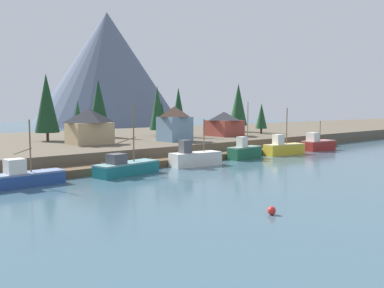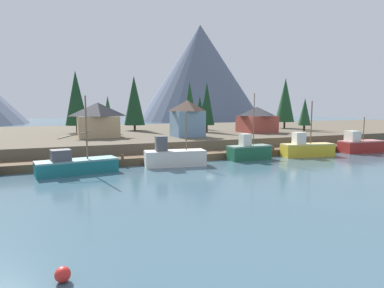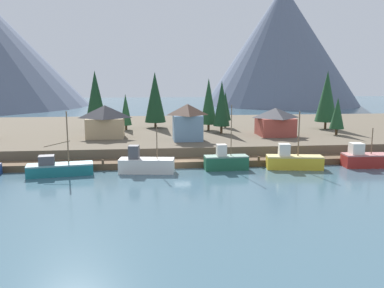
% 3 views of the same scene
% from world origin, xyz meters
% --- Properties ---
extents(ground_plane, '(400.00, 400.00, 1.00)m').
position_xyz_m(ground_plane, '(0.00, 20.00, -0.50)').
color(ground_plane, '#3D5B6B').
extents(dock, '(80.00, 4.00, 1.60)m').
position_xyz_m(dock, '(0.00, 1.99, 0.50)').
color(dock, brown).
rests_on(dock, ground_plane).
extents(shoreline_bank, '(400.00, 56.00, 2.50)m').
position_xyz_m(shoreline_bank, '(0.00, 32.00, 1.25)').
color(shoreline_bank, brown).
rests_on(shoreline_bank, ground_plane).
extents(mountain_central_peak, '(76.32, 76.32, 57.81)m').
position_xyz_m(mountain_central_peak, '(62.13, 141.88, 28.90)').
color(mountain_central_peak, slate).
rests_on(mountain_central_peak, ground_plane).
extents(fishing_boat_teal, '(9.43, 4.24, 9.10)m').
position_xyz_m(fishing_boat_teal, '(-17.92, -2.31, 1.01)').
color(fishing_boat_teal, '#196B70').
rests_on(fishing_boat_teal, ground_plane).
extents(fishing_boat_white, '(8.27, 3.79, 7.09)m').
position_xyz_m(fishing_boat_white, '(-5.61, -2.02, 1.22)').
color(fishing_boat_white, silver).
rests_on(fishing_boat_white, ground_plane).
extents(fishing_boat_green, '(6.58, 2.51, 9.80)m').
position_xyz_m(fishing_boat_green, '(6.43, -1.37, 1.27)').
color(fishing_boat_green, '#1E5B3D').
rests_on(fishing_boat_green, ground_plane).
extents(fishing_boat_yellow, '(8.66, 3.80, 8.76)m').
position_xyz_m(fishing_boat_yellow, '(16.80, -2.02, 1.23)').
color(fishing_boat_yellow, gold).
rests_on(fishing_boat_yellow, ground_plane).
extents(fishing_boat_red, '(7.93, 3.54, 6.11)m').
position_xyz_m(fishing_boat_red, '(28.69, -1.91, 1.25)').
color(fishing_boat_red, maroon).
rests_on(fishing_boat_red, ground_plane).
extents(house_red, '(6.80, 7.11, 5.42)m').
position_xyz_m(house_red, '(19.68, 16.41, 5.27)').
color(house_red, '#9E4238').
rests_on(house_red, shoreline_bank).
extents(house_tan, '(7.22, 5.46, 6.14)m').
position_xyz_m(house_tan, '(-13.08, 17.01, 5.64)').
color(house_tan, tan).
rests_on(house_tan, shoreline_bank).
extents(house_blue, '(5.40, 5.15, 6.58)m').
position_xyz_m(house_blue, '(2.02, 12.23, 5.86)').
color(house_blue, '#6689A8').
rests_on(house_blue, shoreline_bank).
extents(conifer_near_left, '(3.51, 3.51, 11.12)m').
position_xyz_m(conifer_near_left, '(7.89, 25.59, 8.73)').
color(conifer_near_left, '#4C3823').
rests_on(conifer_near_left, shoreline_bank).
extents(conifer_near_right, '(2.48, 2.48, 7.76)m').
position_xyz_m(conifer_near_right, '(-9.76, 28.36, 6.88)').
color(conifer_near_right, '#4C3823').
rests_on(conifer_near_right, shoreline_bank).
extents(conifer_mid_left, '(4.73, 4.73, 12.46)m').
position_xyz_m(conifer_mid_left, '(-3.35, 31.58, 9.36)').
color(conifer_mid_left, '#4C3823').
rests_on(conifer_mid_left, shoreline_bank).
extents(conifer_mid_right, '(4.50, 4.50, 12.72)m').
position_xyz_m(conifer_mid_right, '(-16.04, 28.21, 9.67)').
color(conifer_mid_right, '#4C3823').
rests_on(conifer_mid_right, shoreline_bank).
extents(conifer_back_left, '(2.64, 2.64, 8.04)m').
position_xyz_m(conifer_back_left, '(12.34, 30.01, 7.31)').
color(conifer_back_left, '#4C3823').
rests_on(conifer_back_left, shoreline_bank).
extents(conifer_back_right, '(3.33, 3.33, 10.67)m').
position_xyz_m(conifer_back_right, '(9.76, 20.50, 8.60)').
color(conifer_back_right, '#4C3823').
rests_on(conifer_back_right, shoreline_bank).
extents(conifer_centre, '(4.77, 4.77, 12.67)m').
position_xyz_m(conifer_centre, '(33.82, 24.97, 9.66)').
color(conifer_centre, '#4C3823').
rests_on(conifer_centre, shoreline_bank).
extents(conifer_far_left, '(2.84, 2.84, 7.39)m').
position_xyz_m(conifer_far_left, '(31.96, 15.69, 6.80)').
color(conifer_far_left, '#4C3823').
rests_on(conifer_far_left, shoreline_bank).
extents(channel_buoy, '(0.70, 0.70, 0.70)m').
position_xyz_m(channel_buoy, '(-19.69, -27.30, 0.35)').
color(channel_buoy, red).
rests_on(channel_buoy, ground_plane).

